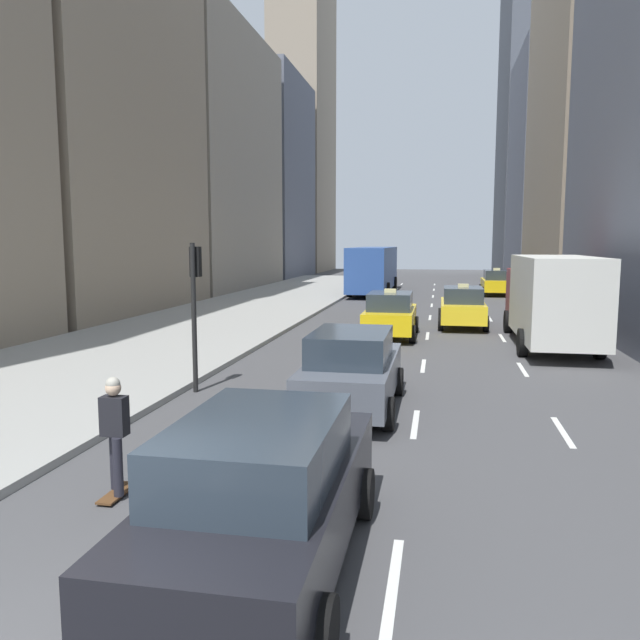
{
  "coord_description": "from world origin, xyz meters",
  "views": [
    {
      "loc": [
        3.01,
        -4.26,
        3.62
      ],
      "look_at": [
        -0.25,
        12.73,
        1.45
      ],
      "focal_mm": 35.0,
      "sensor_mm": 36.0,
      "label": 1
    }
  ],
  "objects_px": {
    "taxi_second": "(463,307)",
    "box_truck": "(551,298)",
    "sedan_silver_behind": "(352,369)",
    "city_bus": "(373,268)",
    "taxi_third": "(390,314)",
    "traffic_light_pole": "(195,293)",
    "skateboarder": "(115,431)",
    "taxi_lead": "(496,282)",
    "sedan_black_near": "(265,493)"
  },
  "relations": [
    {
      "from": "taxi_second",
      "to": "box_truck",
      "type": "xyz_separation_m",
      "value": [
        2.8,
        -4.53,
        0.83
      ]
    },
    {
      "from": "sedan_silver_behind",
      "to": "city_bus",
      "type": "distance_m",
      "value": 31.18
    },
    {
      "from": "taxi_third",
      "to": "box_truck",
      "type": "height_order",
      "value": "box_truck"
    },
    {
      "from": "taxi_second",
      "to": "sedan_silver_behind",
      "type": "distance_m",
      "value": 14.29
    },
    {
      "from": "sedan_silver_behind",
      "to": "traffic_light_pole",
      "type": "bearing_deg",
      "value": 166.09
    },
    {
      "from": "taxi_third",
      "to": "sedan_silver_behind",
      "type": "xyz_separation_m",
      "value": [
        -0.0,
        -10.58,
        0.01
      ]
    },
    {
      "from": "skateboarder",
      "to": "traffic_light_pole",
      "type": "height_order",
      "value": "traffic_light_pole"
    },
    {
      "from": "taxi_lead",
      "to": "skateboarder",
      "type": "height_order",
      "value": "taxi_lead"
    },
    {
      "from": "taxi_second",
      "to": "skateboarder",
      "type": "bearing_deg",
      "value": -105.81
    },
    {
      "from": "taxi_second",
      "to": "taxi_third",
      "type": "height_order",
      "value": "same"
    },
    {
      "from": "taxi_lead",
      "to": "box_truck",
      "type": "xyz_separation_m",
      "value": [
        0.0,
        -21.47,
        0.83
      ]
    },
    {
      "from": "sedan_silver_behind",
      "to": "city_bus",
      "type": "bearing_deg",
      "value": 95.18
    },
    {
      "from": "taxi_lead",
      "to": "city_bus",
      "type": "distance_m",
      "value": 8.46
    },
    {
      "from": "sedan_black_near",
      "to": "sedan_silver_behind",
      "type": "height_order",
      "value": "sedan_black_near"
    },
    {
      "from": "sedan_black_near",
      "to": "traffic_light_pole",
      "type": "bearing_deg",
      "value": 116.78
    },
    {
      "from": "taxi_third",
      "to": "sedan_black_near",
      "type": "bearing_deg",
      "value": -90.0
    },
    {
      "from": "taxi_second",
      "to": "sedan_black_near",
      "type": "xyz_separation_m",
      "value": [
        -2.8,
        -20.86,
        0.04
      ]
    },
    {
      "from": "sedan_black_near",
      "to": "skateboarder",
      "type": "bearing_deg",
      "value": 148.82
    },
    {
      "from": "taxi_lead",
      "to": "taxi_third",
      "type": "bearing_deg",
      "value": -105.38
    },
    {
      "from": "taxi_second",
      "to": "skateboarder",
      "type": "xyz_separation_m",
      "value": [
        -5.45,
        -19.25,
        0.08
      ]
    },
    {
      "from": "taxi_lead",
      "to": "sedan_silver_behind",
      "type": "height_order",
      "value": "taxi_lead"
    },
    {
      "from": "taxi_third",
      "to": "box_truck",
      "type": "bearing_deg",
      "value": -11.2
    },
    {
      "from": "sedan_silver_behind",
      "to": "box_truck",
      "type": "bearing_deg",
      "value": 59.42
    },
    {
      "from": "sedan_black_near",
      "to": "sedan_silver_behind",
      "type": "distance_m",
      "value": 6.85
    },
    {
      "from": "city_bus",
      "to": "taxi_second",
      "type": "bearing_deg",
      "value": -71.76
    },
    {
      "from": "taxi_third",
      "to": "sedan_silver_behind",
      "type": "relative_size",
      "value": 0.95
    },
    {
      "from": "taxi_lead",
      "to": "skateboarder",
      "type": "bearing_deg",
      "value": -102.84
    },
    {
      "from": "taxi_lead",
      "to": "taxi_third",
      "type": "xyz_separation_m",
      "value": [
        -5.6,
        -20.36,
        0.0
      ]
    },
    {
      "from": "taxi_second",
      "to": "traffic_light_pole",
      "type": "height_order",
      "value": "traffic_light_pole"
    },
    {
      "from": "taxi_lead",
      "to": "box_truck",
      "type": "bearing_deg",
      "value": -90.0
    },
    {
      "from": "taxi_second",
      "to": "sedan_black_near",
      "type": "distance_m",
      "value": 21.05
    },
    {
      "from": "taxi_second",
      "to": "taxi_lead",
      "type": "bearing_deg",
      "value": 80.61
    },
    {
      "from": "skateboarder",
      "to": "traffic_light_pole",
      "type": "bearing_deg",
      "value": 101.78
    },
    {
      "from": "taxi_third",
      "to": "skateboarder",
      "type": "relative_size",
      "value": 2.52
    },
    {
      "from": "sedan_black_near",
      "to": "city_bus",
      "type": "bearing_deg",
      "value": 94.25
    },
    {
      "from": "taxi_second",
      "to": "skateboarder",
      "type": "relative_size",
      "value": 2.52
    },
    {
      "from": "taxi_third",
      "to": "skateboarder",
      "type": "xyz_separation_m",
      "value": [
        -2.65,
        -15.83,
        0.08
      ]
    },
    {
      "from": "city_bus",
      "to": "sedan_black_near",
      "type": "bearing_deg",
      "value": -85.75
    },
    {
      "from": "traffic_light_pole",
      "to": "taxi_lead",
      "type": "bearing_deg",
      "value": 72.32
    },
    {
      "from": "taxi_lead",
      "to": "sedan_silver_behind",
      "type": "distance_m",
      "value": 31.45
    },
    {
      "from": "taxi_second",
      "to": "box_truck",
      "type": "bearing_deg",
      "value": -58.3
    },
    {
      "from": "skateboarder",
      "to": "traffic_light_pole",
      "type": "relative_size",
      "value": 0.48
    },
    {
      "from": "taxi_second",
      "to": "traffic_light_pole",
      "type": "distance_m",
      "value": 14.76
    },
    {
      "from": "taxi_second",
      "to": "sedan_black_near",
      "type": "height_order",
      "value": "taxi_second"
    },
    {
      "from": "traffic_light_pole",
      "to": "sedan_silver_behind",
      "type": "bearing_deg",
      "value": -13.91
    },
    {
      "from": "taxi_second",
      "to": "city_bus",
      "type": "height_order",
      "value": "city_bus"
    },
    {
      "from": "city_bus",
      "to": "box_truck",
      "type": "height_order",
      "value": "city_bus"
    },
    {
      "from": "sedan_black_near",
      "to": "sedan_silver_behind",
      "type": "relative_size",
      "value": 1.05
    },
    {
      "from": "taxi_lead",
      "to": "sedan_black_near",
      "type": "height_order",
      "value": "taxi_lead"
    },
    {
      "from": "sedan_black_near",
      "to": "traffic_light_pole",
      "type": "distance_m",
      "value": 8.89
    }
  ]
}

